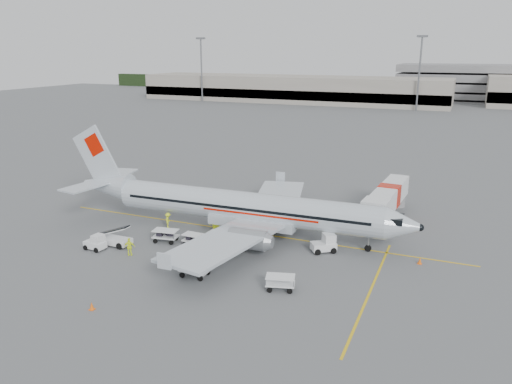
% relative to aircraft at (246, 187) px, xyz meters
% --- Properties ---
extents(ground, '(360.00, 360.00, 0.00)m').
position_rel_aircraft_xyz_m(ground, '(-0.01, 0.68, -5.02)').
color(ground, '#56595B').
extents(stripe_lead, '(44.00, 0.20, 0.01)m').
position_rel_aircraft_xyz_m(stripe_lead, '(-0.01, 0.68, -5.02)').
color(stripe_lead, yellow).
rests_on(stripe_lead, ground).
extents(stripe_cross, '(0.20, 20.00, 0.01)m').
position_rel_aircraft_xyz_m(stripe_cross, '(13.99, -7.32, -5.02)').
color(stripe_cross, yellow).
rests_on(stripe_cross, ground).
extents(terminal_west, '(110.00, 22.00, 9.00)m').
position_rel_aircraft_xyz_m(terminal_west, '(-40.01, 130.68, -0.52)').
color(terminal_west, gray).
rests_on(terminal_west, ground).
extents(parking_garage, '(62.00, 24.00, 14.00)m').
position_rel_aircraft_xyz_m(parking_garage, '(24.99, 160.68, 1.98)').
color(parking_garage, slate).
rests_on(parking_garage, ground).
extents(treeline, '(300.00, 3.00, 6.00)m').
position_rel_aircraft_xyz_m(treeline, '(-0.01, 175.68, -2.02)').
color(treeline, black).
rests_on(treeline, ground).
extents(mast_west, '(3.20, 1.20, 22.00)m').
position_rel_aircraft_xyz_m(mast_west, '(-70.01, 118.68, 5.98)').
color(mast_west, slate).
rests_on(mast_west, ground).
extents(mast_center, '(3.20, 1.20, 22.00)m').
position_rel_aircraft_xyz_m(mast_center, '(4.99, 118.68, 5.98)').
color(mast_center, slate).
rests_on(mast_center, ground).
extents(aircraft, '(37.25, 29.60, 10.05)m').
position_rel_aircraft_xyz_m(aircraft, '(0.00, 0.00, 0.00)').
color(aircraft, silver).
rests_on(aircraft, ground).
extents(jet_bridge, '(3.85, 15.22, 3.95)m').
position_rel_aircraft_xyz_m(jet_bridge, '(12.59, 10.12, -3.05)').
color(jet_bridge, white).
rests_on(jet_bridge, ground).
extents(belt_loader, '(4.86, 1.85, 2.63)m').
position_rel_aircraft_xyz_m(belt_loader, '(-10.71, -7.50, -3.71)').
color(belt_loader, white).
rests_on(belt_loader, ground).
extents(tug_fore, '(2.58, 2.35, 1.74)m').
position_rel_aircraft_xyz_m(tug_fore, '(8.49, -1.33, -4.15)').
color(tug_fore, white).
rests_on(tug_fore, ground).
extents(tug_mid, '(2.27, 1.43, 1.67)m').
position_rel_aircraft_xyz_m(tug_mid, '(-1.76, -4.42, -4.19)').
color(tug_mid, white).
rests_on(tug_mid, ground).
extents(tug_aft, '(2.07, 1.30, 1.53)m').
position_rel_aircraft_xyz_m(tug_aft, '(-11.50, -9.12, -4.26)').
color(tug_aft, white).
rests_on(tug_aft, ground).
extents(cart_loaded_a, '(2.57, 1.76, 1.24)m').
position_rel_aircraft_xyz_m(cart_loaded_a, '(-6.42, -4.90, -4.40)').
color(cart_loaded_a, white).
rests_on(cart_loaded_a, ground).
extents(cart_loaded_b, '(2.24, 1.39, 1.14)m').
position_rel_aircraft_xyz_m(cart_loaded_b, '(-3.38, -4.61, -4.45)').
color(cart_loaded_b, white).
rests_on(cart_loaded_b, ground).
extents(cart_empty_a, '(2.46, 1.46, 1.28)m').
position_rel_aircraft_xyz_m(cart_empty_a, '(0.05, -10.55, -4.39)').
color(cart_empty_a, white).
rests_on(cart_empty_a, ground).
extents(cart_empty_b, '(2.53, 1.88, 1.18)m').
position_rel_aircraft_xyz_m(cart_empty_b, '(7.42, -10.08, -4.44)').
color(cart_empty_b, white).
rests_on(cart_empty_b, ground).
extents(cone_nose, '(0.37, 0.37, 0.61)m').
position_rel_aircraft_xyz_m(cone_nose, '(17.05, -0.69, -4.72)').
color(cone_nose, '#FF630F').
rests_on(cone_nose, ground).
extents(cone_port, '(0.40, 0.40, 0.65)m').
position_rel_aircraft_xyz_m(cone_port, '(6.47, 11.29, -4.70)').
color(cone_port, '#FF630F').
rests_on(cone_port, ground).
extents(cone_stbd, '(0.37, 0.37, 0.61)m').
position_rel_aircraft_xyz_m(cone_stbd, '(-4.10, -18.30, -4.72)').
color(cone_stbd, '#FF630F').
rests_on(cone_stbd, ground).
extents(crew_a, '(0.72, 0.57, 1.74)m').
position_rel_aircraft_xyz_m(crew_a, '(-2.76, -0.82, -4.15)').
color(crew_a, '#CEDF1F').
rests_on(crew_a, ground).
extents(crew_b, '(1.17, 1.16, 1.91)m').
position_rel_aircraft_xyz_m(crew_b, '(-3.32, -0.82, -4.07)').
color(crew_b, '#CEDF1F').
rests_on(crew_b, ground).
extents(crew_c, '(1.04, 1.25, 1.68)m').
position_rel_aircraft_xyz_m(crew_c, '(-8.33, -1.41, -4.18)').
color(crew_c, '#CEDF1F').
rests_on(crew_c, ground).
extents(crew_d, '(1.08, 0.76, 1.70)m').
position_rel_aircraft_xyz_m(crew_d, '(-7.57, -9.06, -4.17)').
color(crew_d, '#CEDF1F').
rests_on(crew_d, ground).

